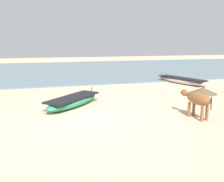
{
  "coord_description": "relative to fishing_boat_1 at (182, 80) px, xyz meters",
  "views": [
    {
      "loc": [
        -1.34,
        -8.61,
        2.95
      ],
      "look_at": [
        1.79,
        2.56,
        0.6
      ],
      "focal_mm": 38.81,
      "sensor_mm": 36.0,
      "label": 1
    }
  ],
  "objects": [
    {
      "name": "fishing_boat_1",
      "position": [
        0.0,
        0.0,
        0.0
      ],
      "size": [
        2.18,
        4.37,
        0.63
      ],
      "rotation": [
        0.0,
        0.0,
        1.89
      ],
      "color": "beige",
      "rests_on": "ground"
    },
    {
      "name": "sea_water",
      "position": [
        -8.18,
        10.89,
        -0.2
      ],
      "size": [
        60.0,
        20.0,
        0.08
      ],
      "primitive_type": "cube",
      "color": "slate",
      "rests_on": "ground"
    },
    {
      "name": "debris_pile_1",
      "position": [
        -0.66,
        -3.41,
        -0.06
      ],
      "size": [
        2.21,
        2.21,
        0.35
      ],
      "primitive_type": "cone",
      "rotation": [
        0.0,
        0.0,
        4.09
      ],
      "color": "brown",
      "rests_on": "ground"
    },
    {
      "name": "cow_adult_brown",
      "position": [
        -3.83,
        -7.36,
        0.52
      ],
      "size": [
        0.67,
        1.62,
        1.06
      ],
      "rotation": [
        0.0,
        0.0,
        1.75
      ],
      "color": "brown",
      "rests_on": "ground"
    },
    {
      "name": "ground",
      "position": [
        -8.18,
        -6.69,
        -0.24
      ],
      "size": [
        80.0,
        80.0,
        0.0
      ],
      "primitive_type": "plane",
      "color": "beige"
    },
    {
      "name": "fishing_boat_4",
      "position": [
        -8.32,
        -4.3,
        0.02
      ],
      "size": [
        3.1,
        3.1,
        0.67
      ],
      "rotation": [
        0.0,
        0.0,
        0.79
      ],
      "color": "#338C66",
      "rests_on": "ground"
    }
  ]
}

